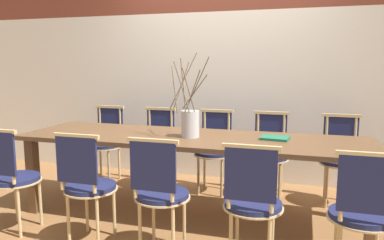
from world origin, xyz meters
TOP-DOWN VIEW (x-y plane):
  - ground_plane at (0.00, 0.00)m, footprint 16.00×16.00m
  - wall_rear at (0.00, 1.27)m, footprint 12.00×0.06m
  - dining_table at (0.00, 0.00)m, footprint 3.15×0.89m
  - chair_near_leftend at (-1.34, -0.74)m, footprint 0.42×0.42m
  - chair_near_left at (-0.62, -0.74)m, footprint 0.42×0.42m
  - chair_near_center at (-0.02, -0.74)m, footprint 0.42×0.42m
  - chair_near_right at (0.65, -0.74)m, footprint 0.42×0.42m
  - chair_near_rightend at (1.33, -0.74)m, footprint 0.42×0.42m
  - chair_far_leftend at (-1.31, 0.74)m, footprint 0.42×0.42m
  - chair_far_left at (-0.64, 0.74)m, footprint 0.42×0.42m
  - chair_far_center at (0.03, 0.74)m, footprint 0.42×0.42m
  - chair_far_right at (0.63, 0.74)m, footprint 0.42×0.42m
  - chair_far_rightend at (1.33, 0.74)m, footprint 0.42×0.42m
  - vase_centerpiece at (-0.01, -0.03)m, footprint 0.35×0.40m
  - book_stack at (0.73, 0.09)m, footprint 0.26×0.22m

SIDE VIEW (x-z plane):
  - ground_plane at x=0.00m, z-range 0.00..0.00m
  - chair_near_leftend at x=-1.34m, z-range 0.05..0.95m
  - chair_near_left at x=-0.62m, z-range 0.05..0.95m
  - chair_near_center at x=-0.02m, z-range 0.05..0.95m
  - chair_near_right at x=0.65m, z-range 0.05..0.95m
  - chair_near_rightend at x=1.33m, z-range 0.05..0.95m
  - chair_far_leftend at x=-1.31m, z-range 0.05..0.95m
  - chair_far_left at x=-0.64m, z-range 0.05..0.95m
  - chair_far_center at x=0.03m, z-range 0.05..0.95m
  - chair_far_right at x=0.63m, z-range 0.05..0.95m
  - chair_far_rightend at x=1.33m, z-range 0.05..0.95m
  - dining_table at x=0.00m, z-range 0.29..1.05m
  - book_stack at x=0.73m, z-range 0.76..0.78m
  - vase_centerpiece at x=-0.01m, z-range 0.51..1.26m
  - wall_rear at x=0.00m, z-range 0.00..3.20m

